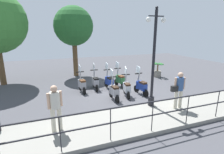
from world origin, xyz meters
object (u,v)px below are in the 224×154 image
object	(u,v)px
scooter_far_0	(120,79)
scooter_far_3	(82,84)
pedestrian_with_bag	(179,88)
scooter_far_1	(109,81)
potted_palm	(157,71)
tree_distant	(74,26)
scooter_near_1	(127,88)
pedestrian_distant	(55,105)
scooter_far_2	(95,82)
lamp_post_near	(153,65)
scooter_near_0	(141,86)
scooter_near_2	(114,91)

from	to	relation	value
scooter_far_0	scooter_far_3	xyz separation A→B (m)	(-0.12, 2.38, 0.00)
pedestrian_with_bag	scooter_far_1	world-z (taller)	pedestrian_with_bag
potted_palm	scooter_far_1	world-z (taller)	scooter_far_1
tree_distant	scooter_near_1	xyz separation A→B (m)	(-5.46, -1.79, -3.21)
scooter_far_0	scooter_far_3	size ratio (longest dim) A/B	1.00
potted_palm	scooter_far_0	xyz separation A→B (m)	(-1.33, 3.65, 0.04)
pedestrian_with_bag	scooter_far_0	world-z (taller)	pedestrian_with_bag
pedestrian_distant	scooter_far_0	size ratio (longest dim) A/B	1.03
pedestrian_distant	scooter_far_3	xyz separation A→B (m)	(3.91, -1.59, -0.60)
scooter_far_2	lamp_post_near	bearing A→B (deg)	-151.55
pedestrian_with_bag	tree_distant	distance (m)	8.83
lamp_post_near	scooter_far_2	distance (m)	4.08
scooter_near_1	scooter_far_2	xyz separation A→B (m)	(1.67, 1.26, 0.00)
scooter_near_0	scooter_far_3	size ratio (longest dim) A/B	1.00
pedestrian_distant	scooter_far_1	world-z (taller)	pedestrian_distant
pedestrian_distant	scooter_near_1	size ratio (longest dim) A/B	1.03
tree_distant	scooter_far_0	world-z (taller)	tree_distant
scooter_near_1	scooter_far_3	bearing A→B (deg)	66.81
scooter_near_2	scooter_far_3	xyz separation A→B (m)	(1.70, 1.29, 0.00)
scooter_near_2	scooter_near_1	bearing A→B (deg)	-74.75
scooter_near_1	scooter_far_3	world-z (taller)	same
scooter_near_1	tree_distant	bearing A→B (deg)	29.97
scooter_near_1	scooter_near_2	bearing A→B (deg)	118.04
scooter_far_1	scooter_far_2	size ratio (longest dim) A/B	1.00
potted_palm	scooter_near_0	bearing A→B (deg)	133.76
pedestrian_distant	scooter_near_0	distance (m)	5.18
lamp_post_near	scooter_near_2	distance (m)	2.45
scooter_near_0	scooter_far_2	world-z (taller)	same
scooter_near_0	scooter_far_1	size ratio (longest dim) A/B	1.00
pedestrian_with_bag	scooter_near_0	bearing A→B (deg)	17.54
tree_distant	scooter_far_0	size ratio (longest dim) A/B	3.35
tree_distant	scooter_far_3	world-z (taller)	tree_distant
scooter_far_0	scooter_far_2	size ratio (longest dim) A/B	1.00
scooter_near_0	scooter_far_1	distance (m)	2.00
scooter_near_0	scooter_far_1	xyz separation A→B (m)	(1.49, 1.33, 0.00)
scooter_far_2	scooter_far_3	xyz separation A→B (m)	(-0.20, 0.83, 0.00)
lamp_post_near	scooter_far_0	size ratio (longest dim) A/B	2.71
tree_distant	scooter_near_0	distance (m)	6.88
lamp_post_near	tree_distant	world-z (taller)	tree_distant
scooter_near_2	scooter_far_2	size ratio (longest dim) A/B	1.00
pedestrian_with_bag	scooter_near_0	size ratio (longest dim) A/B	1.03
pedestrian_with_bag	scooter_far_1	size ratio (longest dim) A/B	1.03
scooter_far_1	pedestrian_with_bag	bearing A→B (deg)	-160.28
tree_distant	scooter_far_3	distance (m)	5.13
scooter_far_0	scooter_far_1	world-z (taller)	same
scooter_far_0	tree_distant	bearing A→B (deg)	19.29
lamp_post_near	scooter_far_1	distance (m)	3.66
scooter_near_0	scooter_far_0	size ratio (longest dim) A/B	1.00
pedestrian_with_bag	tree_distant	size ratio (longest dim) A/B	0.31
potted_palm	scooter_far_2	xyz separation A→B (m)	(-1.25, 5.20, 0.04)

